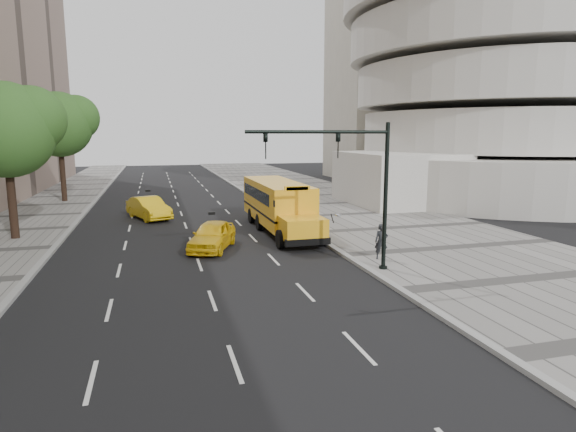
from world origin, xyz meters
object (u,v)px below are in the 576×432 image
object	(u,v)px
school_bus	(278,202)
pedestrian	(381,242)
taxi_near	(212,235)
taxi_far	(149,208)
traffic_signal	(355,179)
tree_b	(7,129)
tree_c	(60,124)

from	to	relation	value
school_bus	pedestrian	world-z (taller)	school_bus
taxi_near	pedestrian	bearing A→B (deg)	-10.11
taxi_far	traffic_signal	distance (m)	18.89
pedestrian	traffic_signal	distance (m)	4.02
tree_b	pedestrian	size ratio (longest dim) A/B	5.27
tree_c	taxi_near	world-z (taller)	tree_c
tree_c	school_bus	xyz separation A→B (m)	(14.90, -16.88, -5.02)
taxi_near	taxi_far	distance (m)	10.88
traffic_signal	taxi_near	bearing A→B (deg)	130.49
school_bus	taxi_far	world-z (taller)	school_bus
tree_b	taxi_near	world-z (taller)	tree_b
tree_c	taxi_far	distance (m)	14.08
tree_b	pedestrian	world-z (taller)	tree_b
tree_b	school_bus	world-z (taller)	tree_b
tree_b	tree_c	distance (m)	15.93
school_bus	tree_b	bearing A→B (deg)	176.31
pedestrian	traffic_signal	world-z (taller)	traffic_signal
tree_c	traffic_signal	bearing A→B (deg)	-60.11
tree_c	taxi_far	size ratio (longest dim) A/B	2.02
traffic_signal	pedestrian	bearing A→B (deg)	36.45
taxi_near	traffic_signal	size ratio (longest dim) A/B	0.68
taxi_near	pedestrian	xyz separation A→B (m)	(7.30, -4.64, 0.24)
tree_c	pedestrian	world-z (taller)	tree_c
tree_b	taxi_near	bearing A→B (deg)	-26.02
tree_c	taxi_near	xyz separation A→B (m)	(10.33, -20.97, -6.05)
school_bus	pedestrian	xyz separation A→B (m)	(2.74, -8.73, -0.78)
taxi_near	tree_c	bearing A→B (deg)	138.59
taxi_far	traffic_signal	world-z (taller)	traffic_signal
taxi_far	traffic_signal	bearing A→B (deg)	-85.04
tree_c	tree_b	bearing A→B (deg)	-90.02
tree_b	taxi_far	xyz separation A→B (m)	(7.09, 5.34, -5.41)
taxi_near	pedestrian	world-z (taller)	pedestrian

